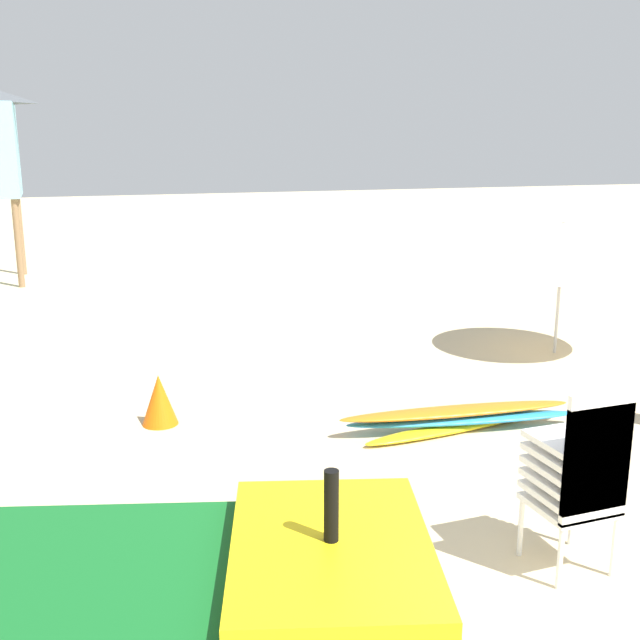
{
  "coord_description": "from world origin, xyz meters",
  "views": [
    {
      "loc": [
        -2.86,
        -2.76,
        2.74
      ],
      "look_at": [
        -0.48,
        3.84,
        1.08
      ],
      "focal_mm": 41.77,
      "sensor_mm": 36.0,
      "label": 1
    }
  ],
  "objects": [
    {
      "name": "utility_cart",
      "position": [
        -2.68,
        -0.01,
        0.78
      ],
      "size": [
        2.79,
        1.93,
        1.5
      ],
      "color": "#146023",
      "rests_on": "ground"
    },
    {
      "name": "surfboard_pile",
      "position": [
        0.75,
        3.24,
        0.13
      ],
      "size": [
        2.42,
        0.72,
        0.24
      ],
      "color": "yellow",
      "rests_on": "ground"
    },
    {
      "name": "traffic_cone_far",
      "position": [
        -1.99,
        4.41,
        0.26
      ],
      "size": [
        0.36,
        0.36,
        0.51
      ],
      "primitive_type": "cone",
      "color": "orange",
      "rests_on": "ground"
    },
    {
      "name": "beach_umbrella_mid",
      "position": [
        3.4,
        5.26,
        1.42
      ],
      "size": [
        1.93,
        1.93,
        1.76
      ],
      "color": "beige",
      "rests_on": "ground"
    },
    {
      "name": "stacked_plastic_chairs",
      "position": [
        0.19,
        0.79,
        0.74
      ],
      "size": [
        0.48,
        0.48,
        1.29
      ],
      "color": "white",
      "rests_on": "ground"
    }
  ]
}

